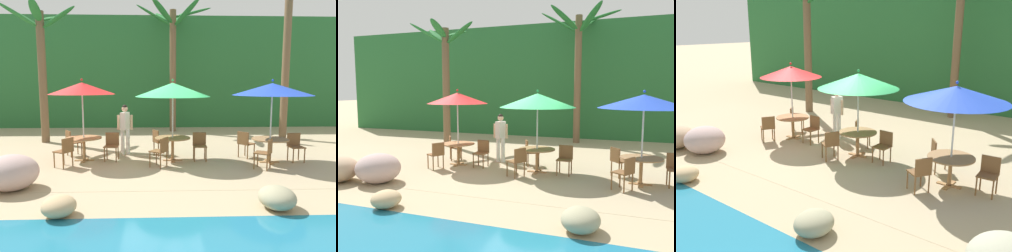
# 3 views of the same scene
# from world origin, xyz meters

# --- Properties ---
(ground_plane) EXTENTS (120.00, 120.00, 0.00)m
(ground_plane) POSITION_xyz_m (0.00, 0.00, 0.00)
(ground_plane) COLOR tan
(terrace_deck) EXTENTS (18.00, 5.20, 0.01)m
(terrace_deck) POSITION_xyz_m (0.00, 0.00, 0.00)
(terrace_deck) COLOR tan
(terrace_deck) RESTS_ON ground
(foliage_backdrop) EXTENTS (28.00, 2.40, 6.00)m
(foliage_backdrop) POSITION_xyz_m (0.00, 9.00, 3.00)
(foliage_backdrop) COLOR #286633
(foliage_backdrop) RESTS_ON ground
(rock_seawall) EXTENTS (14.52, 2.42, 0.81)m
(rock_seawall) POSITION_xyz_m (-1.42, -2.76, 0.34)
(rock_seawall) COLOR tan
(rock_seawall) RESTS_ON ground
(umbrella_red) EXTENTS (2.01, 2.01, 2.55)m
(umbrella_red) POSITION_xyz_m (-2.40, 0.29, 2.25)
(umbrella_red) COLOR silver
(umbrella_red) RESTS_ON ground
(dining_table_red) EXTENTS (1.10, 1.10, 0.74)m
(dining_table_red) POSITION_xyz_m (-2.40, 0.29, 0.61)
(dining_table_red) COLOR #A37547
(dining_table_red) RESTS_ON ground
(chair_red_seaward) EXTENTS (0.44, 0.45, 0.87)m
(chair_red_seaward) POSITION_xyz_m (-1.55, 0.33, 0.51)
(chair_red_seaward) COLOR brown
(chair_red_seaward) RESTS_ON ground
(chair_red_inland) EXTENTS (0.59, 0.59, 0.87)m
(chair_red_inland) POSITION_xyz_m (-2.96, 0.94, 0.51)
(chair_red_inland) COLOR brown
(chair_red_inland) RESTS_ON ground
(chair_red_left) EXTENTS (0.58, 0.58, 0.87)m
(chair_red_left) POSITION_xyz_m (-2.76, -0.49, 0.51)
(chair_red_left) COLOR brown
(chair_red_left) RESTS_ON ground
(umbrella_green) EXTENTS (2.30, 2.30, 2.54)m
(umbrella_green) POSITION_xyz_m (0.35, 0.21, 2.21)
(umbrella_green) COLOR silver
(umbrella_green) RESTS_ON ground
(dining_table_green) EXTENTS (1.10, 1.10, 0.74)m
(dining_table_green) POSITION_xyz_m (0.35, 0.21, 0.61)
(dining_table_green) COLOR #A37547
(dining_table_green) RESTS_ON ground
(chair_green_seaward) EXTENTS (0.44, 0.45, 0.87)m
(chair_green_seaward) POSITION_xyz_m (1.21, 0.26, 0.51)
(chair_green_seaward) COLOR brown
(chair_green_seaward) RESTS_ON ground
(chair_green_inland) EXTENTS (0.56, 0.56, 0.87)m
(chair_green_inland) POSITION_xyz_m (-0.08, 0.95, 0.51)
(chair_green_inland) COLOR brown
(chair_green_inland) RESTS_ON ground
(chair_green_left) EXTENTS (0.59, 0.58, 0.87)m
(chair_green_left) POSITION_xyz_m (-0.02, -0.56, 0.51)
(chair_green_left) COLOR brown
(chair_green_left) RESTS_ON ground
(umbrella_blue) EXTENTS (2.36, 2.36, 2.53)m
(umbrella_blue) POSITION_xyz_m (3.30, -0.13, 2.23)
(umbrella_blue) COLOR silver
(umbrella_blue) RESTS_ON ground
(dining_table_blue) EXTENTS (1.10, 1.10, 0.74)m
(dining_table_blue) POSITION_xyz_m (3.30, -0.13, 0.61)
(dining_table_blue) COLOR #A37547
(dining_table_blue) RESTS_ON ground
(chair_blue_inland) EXTENTS (0.60, 0.59, 0.87)m
(chair_blue_inland) POSITION_xyz_m (2.71, 0.48, 0.51)
(chair_blue_inland) COLOR brown
(chair_blue_inland) RESTS_ON ground
(chair_blue_left) EXTENTS (0.59, 0.59, 0.87)m
(chair_blue_left) POSITION_xyz_m (2.91, -0.89, 0.51)
(chair_blue_left) COLOR brown
(chair_blue_left) RESTS_ON ground
(palm_tree_nearest) EXTENTS (2.89, 3.14, 5.42)m
(palm_tree_nearest) POSITION_xyz_m (-4.74, 3.54, 3.55)
(palm_tree_nearest) COLOR brown
(palm_tree_nearest) RESTS_ON ground
(palm_tree_second) EXTENTS (3.69, 3.39, 6.25)m
(palm_tree_second) POSITION_xyz_m (0.69, 6.44, 4.22)
(palm_tree_second) COLOR brown
(palm_tree_second) RESTS_ON ground
(waiter_in_white) EXTENTS (0.52, 0.39, 1.70)m
(waiter_in_white) POSITION_xyz_m (-1.21, 1.18, 0.99)
(waiter_in_white) COLOR white
(waiter_in_white) RESTS_ON ground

